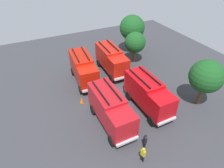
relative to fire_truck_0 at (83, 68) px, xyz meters
name	(u,v)px	position (x,y,z in m)	size (l,w,h in m)	color
ground_plane	(112,92)	(4.23, 2.40, -2.15)	(46.00, 46.00, 0.00)	#38383D
fire_truck_0	(83,68)	(0.00, 0.00, 0.00)	(7.36, 3.19, 3.88)	red
fire_truck_1	(111,109)	(9.06, -0.10, 0.00)	(7.22, 2.79, 3.88)	red
fire_truck_2	(111,59)	(-0.65, 4.65, 0.00)	(7.24, 2.86, 3.88)	red
fire_truck_3	(148,93)	(8.61, 4.92, 0.00)	(7.23, 2.82, 3.88)	red
firefighter_0	(90,64)	(-2.79, 1.96, -1.25)	(0.30, 0.45, 1.62)	black
firefighter_1	(143,154)	(14.51, 0.48, -1.19)	(0.47, 0.34, 1.71)	black
firefighter_2	(145,141)	(13.39, 1.44, -1.19)	(0.47, 0.35, 1.72)	black
tree_0	(132,28)	(-5.23, 10.82, 2.33)	(4.30, 4.30, 6.67)	brown
tree_1	(135,43)	(-1.72, 9.36, 1.32)	(3.33, 3.33, 5.16)	brown
tree_2	(206,77)	(10.88, 11.02, 1.89)	(3.88, 3.88, 6.01)	brown
traffic_cone_0	(118,106)	(7.26, 1.78, -1.86)	(0.41, 0.41, 0.59)	#F2600C
traffic_cone_1	(82,100)	(4.37, -1.88, -1.80)	(0.49, 0.49, 0.70)	#F2600C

